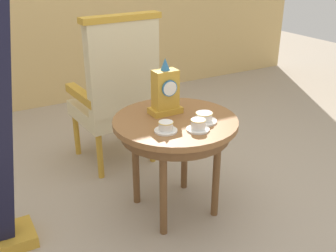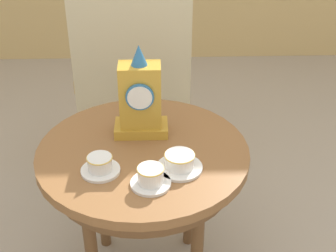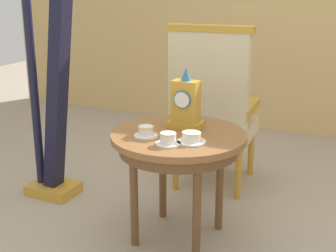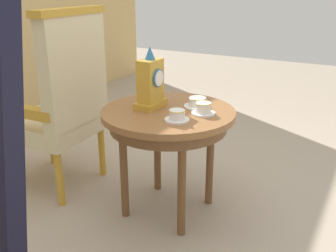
{
  "view_description": "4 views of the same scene",
  "coord_description": "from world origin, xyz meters",
  "px_view_note": "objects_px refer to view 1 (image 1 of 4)",
  "views": [
    {
      "loc": [
        -1.11,
        -1.86,
        1.52
      ],
      "look_at": [
        -0.1,
        -0.08,
        0.61
      ],
      "focal_mm": 42.36,
      "sensor_mm": 36.0,
      "label": 1
    },
    {
      "loc": [
        0.02,
        -1.4,
        1.54
      ],
      "look_at": [
        0.06,
        0.09,
        0.63
      ],
      "focal_mm": 50.89,
      "sensor_mm": 36.0,
      "label": 2
    },
    {
      "loc": [
        0.93,
        -2.27,
        1.41
      ],
      "look_at": [
        -0.08,
        -0.07,
        0.66
      ],
      "focal_mm": 50.99,
      "sensor_mm": 36.0,
      "label": 3
    },
    {
      "loc": [
        -1.78,
        -1.03,
        1.27
      ],
      "look_at": [
        0.05,
        0.0,
        0.5
      ],
      "focal_mm": 41.53,
      "sensor_mm": 36.0,
      "label": 4
    }
  ],
  "objects_px": {
    "side_table": "(175,130)",
    "mantel_clock": "(165,92)",
    "teacup_right": "(199,125)",
    "armchair": "(117,90)",
    "teacup_left": "(166,127)",
    "teacup_center": "(204,118)"
  },
  "relations": [
    {
      "from": "mantel_clock",
      "to": "armchair",
      "type": "distance_m",
      "value": 0.64
    },
    {
      "from": "side_table",
      "to": "teacup_center",
      "type": "bearing_deg",
      "value": -44.3
    },
    {
      "from": "teacup_right",
      "to": "side_table",
      "type": "bearing_deg",
      "value": 98.97
    },
    {
      "from": "teacup_left",
      "to": "teacup_center",
      "type": "bearing_deg",
      "value": 1.77
    },
    {
      "from": "side_table",
      "to": "mantel_clock",
      "type": "relative_size",
      "value": 2.18
    },
    {
      "from": "teacup_center",
      "to": "armchair",
      "type": "xyz_separation_m",
      "value": [
        -0.18,
        0.84,
        -0.05
      ]
    },
    {
      "from": "side_table",
      "to": "teacup_right",
      "type": "height_order",
      "value": "teacup_right"
    },
    {
      "from": "armchair",
      "to": "teacup_left",
      "type": "bearing_deg",
      "value": -94.68
    },
    {
      "from": "side_table",
      "to": "teacup_left",
      "type": "xyz_separation_m",
      "value": [
        -0.13,
        -0.13,
        0.1
      ]
    },
    {
      "from": "side_table",
      "to": "armchair",
      "type": "relative_size",
      "value": 0.64
    },
    {
      "from": "teacup_right",
      "to": "mantel_clock",
      "type": "xyz_separation_m",
      "value": [
        -0.04,
        0.3,
        0.11
      ]
    },
    {
      "from": "teacup_left",
      "to": "teacup_center",
      "type": "height_order",
      "value": "same"
    },
    {
      "from": "side_table",
      "to": "teacup_left",
      "type": "bearing_deg",
      "value": -136.75
    },
    {
      "from": "teacup_left",
      "to": "mantel_clock",
      "type": "relative_size",
      "value": 0.38
    },
    {
      "from": "teacup_right",
      "to": "teacup_center",
      "type": "distance_m",
      "value": 0.12
    },
    {
      "from": "armchair",
      "to": "teacup_right",
      "type": "bearing_deg",
      "value": -84.09
    },
    {
      "from": "teacup_right",
      "to": "teacup_center",
      "type": "height_order",
      "value": "teacup_right"
    },
    {
      "from": "teacup_left",
      "to": "teacup_center",
      "type": "xyz_separation_m",
      "value": [
        0.25,
        0.01,
        -0.0
      ]
    },
    {
      "from": "teacup_right",
      "to": "teacup_center",
      "type": "relative_size",
      "value": 0.85
    },
    {
      "from": "teacup_left",
      "to": "teacup_right",
      "type": "distance_m",
      "value": 0.18
    },
    {
      "from": "teacup_right",
      "to": "armchair",
      "type": "relative_size",
      "value": 0.11
    },
    {
      "from": "teacup_left",
      "to": "armchair",
      "type": "relative_size",
      "value": 0.11
    }
  ]
}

